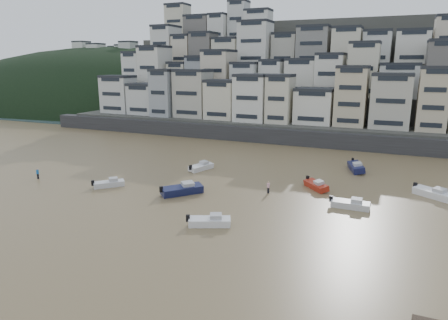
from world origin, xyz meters
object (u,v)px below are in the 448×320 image
at_px(boat_c, 182,188).
at_px(person_blue, 38,174).
at_px(boat_f, 201,166).
at_px(person_pink, 268,187).
at_px(boat_e, 316,184).
at_px(boat_i, 356,166).
at_px(boat_g, 434,192).
at_px(boat_a, 210,220).
at_px(boat_j, 109,182).
at_px(boat_d, 351,203).

xyz_separation_m(boat_c, person_blue, (-25.14, -2.42, -0.02)).
height_order(boat_f, person_pink, person_pink).
xyz_separation_m(boat_e, person_pink, (-5.92, -4.62, 0.17)).
relative_size(boat_c, boat_i, 1.01).
relative_size(boat_i, person_pink, 3.68).
xyz_separation_m(boat_c, person_pink, (11.07, 5.37, -0.02)).
bearing_deg(person_pink, boat_f, 152.63).
relative_size(boat_g, boat_a, 1.12).
distance_m(boat_e, boat_a, 20.51).
relative_size(boat_i, boat_f, 1.20).
bearing_deg(boat_i, boat_j, -70.99).
xyz_separation_m(boat_e, boat_a, (-8.51, -18.67, 0.01)).
xyz_separation_m(boat_c, boat_a, (8.48, -8.67, -0.17)).
relative_size(boat_g, person_blue, 3.38).
relative_size(boat_j, person_blue, 2.81).
bearing_deg(boat_c, boat_i, -2.78).
xyz_separation_m(boat_e, boat_d, (5.60, -6.34, 0.01)).
bearing_deg(boat_j, boat_d, -37.66).
distance_m(boat_j, boat_i, 41.14).
xyz_separation_m(boat_f, boat_g, (36.10, -0.32, 0.07)).
relative_size(boat_f, person_blue, 3.07).
height_order(boat_d, boat_f, boat_f).
distance_m(boat_a, person_pink, 14.28).
relative_size(boat_g, person_pink, 3.38).
distance_m(boat_j, boat_g, 46.58).
relative_size(boat_j, boat_a, 0.93).
xyz_separation_m(boat_d, boat_j, (-34.43, -4.92, -0.04)).
distance_m(boat_d, boat_f, 27.64).
xyz_separation_m(boat_i, boat_g, (11.30, -10.48, -0.07)).
relative_size(boat_j, boat_i, 0.76).
relative_size(boat_f, boat_a, 1.02).
relative_size(boat_d, boat_i, 0.81).
distance_m(boat_f, person_blue, 26.53).
bearing_deg(boat_a, boat_i, 44.52).
xyz_separation_m(boat_f, boat_a, (11.94, -21.57, -0.01)).
height_order(boat_i, boat_f, boat_i).
distance_m(boat_g, person_blue, 59.68).
distance_m(boat_j, boat_f, 16.46).
distance_m(boat_j, person_blue, 13.34).
relative_size(boat_d, boat_a, 1.00).
height_order(boat_d, person_pink, person_pink).
relative_size(boat_j, boat_g, 0.83).
bearing_deg(boat_e, boat_c, -102.07).
relative_size(boat_e, boat_c, 0.79).
distance_m(boat_a, person_blue, 34.19).
height_order(boat_d, boat_i, boat_i).
xyz_separation_m(boat_i, person_blue, (-46.47, -25.47, -0.00)).
xyz_separation_m(boat_a, person_blue, (-33.61, 6.26, 0.16)).
height_order(boat_j, boat_i, boat_i).
bearing_deg(boat_f, boat_c, -146.69).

